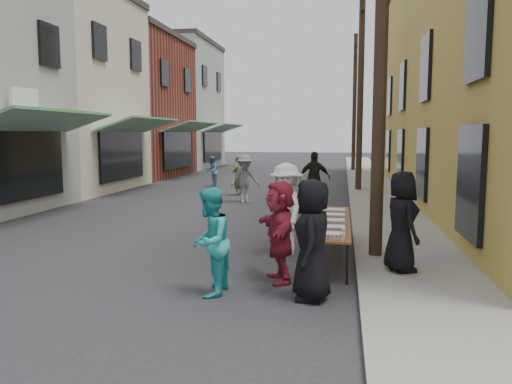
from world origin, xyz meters
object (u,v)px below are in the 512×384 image
(utility_pole_mid, at_px, (361,87))
(guest_front_c, at_px, (210,242))
(server, at_px, (401,221))
(utility_pole_far, at_px, (354,103))
(guest_front_a, at_px, (312,240))
(serving_table, at_px, (333,223))
(catering_tray_sausage, at_px, (331,235))
(utility_pole_near, at_px, (382,30))

(utility_pole_mid, height_order, guest_front_c, utility_pole_mid)
(guest_front_c, height_order, server, server)
(utility_pole_mid, height_order, utility_pole_far, same)
(guest_front_a, bearing_deg, utility_pole_mid, 174.62)
(guest_front_a, height_order, server, server)
(serving_table, xyz_separation_m, catering_tray_sausage, (0.00, -1.65, 0.08))
(guest_front_a, bearing_deg, catering_tray_sausage, 165.79)
(utility_pole_near, height_order, utility_pole_far, same)
(guest_front_a, bearing_deg, utility_pole_far, 176.58)
(utility_pole_mid, distance_m, guest_front_c, 15.40)
(utility_pole_near, xyz_separation_m, utility_pole_mid, (0.00, 12.00, 0.00))
(serving_table, height_order, server, server)
(utility_pole_near, relative_size, utility_pole_mid, 1.00)
(catering_tray_sausage, height_order, guest_front_a, guest_front_a)
(utility_pole_mid, distance_m, server, 13.60)
(catering_tray_sausage, bearing_deg, guest_front_c, -148.28)
(utility_pole_mid, xyz_separation_m, server, (0.36, -13.14, -3.51))
(utility_pole_near, relative_size, guest_front_c, 5.28)
(utility_pole_mid, distance_m, serving_table, 12.55)
(utility_pole_far, bearing_deg, utility_pole_near, -90.00)
(utility_pole_mid, relative_size, server, 5.06)
(guest_front_c, xyz_separation_m, server, (3.06, 1.58, 0.14))
(guest_front_a, relative_size, guest_front_c, 1.09)
(utility_pole_near, distance_m, guest_front_c, 5.29)
(utility_pole_near, xyz_separation_m, guest_front_a, (-1.12, -2.66, -3.57))
(guest_front_a, bearing_deg, guest_front_c, -89.00)
(utility_pole_mid, relative_size, guest_front_c, 5.28)
(utility_pole_mid, distance_m, catering_tray_sausage, 14.11)
(serving_table, bearing_deg, utility_pole_mid, 85.86)
(guest_front_a, bearing_deg, utility_pole_near, 156.24)
(guest_front_a, height_order, guest_front_c, guest_front_a)
(guest_front_a, xyz_separation_m, server, (1.47, 1.53, 0.06))
(catering_tray_sausage, height_order, server, server)
(utility_pole_far, bearing_deg, catering_tray_sausage, -91.93)
(guest_front_c, bearing_deg, guest_front_a, 93.51)
(serving_table, bearing_deg, server, -44.57)
(serving_table, height_order, guest_front_c, guest_front_c)
(guest_front_a, bearing_deg, server, 134.95)
(utility_pole_mid, bearing_deg, utility_pole_near, -90.00)
(utility_pole_near, relative_size, guest_front_a, 4.85)
(utility_pole_near, bearing_deg, serving_table, 175.61)
(serving_table, distance_m, catering_tray_sausage, 1.65)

